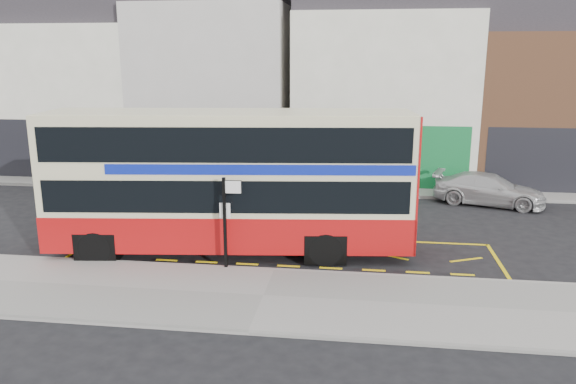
# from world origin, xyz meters

# --- Properties ---
(ground) EXTENTS (120.00, 120.00, 0.00)m
(ground) POSITION_xyz_m (0.00, 0.00, 0.00)
(ground) COLOR black
(ground) RESTS_ON ground
(pavement) EXTENTS (40.00, 4.00, 0.15)m
(pavement) POSITION_xyz_m (0.00, -2.30, 0.07)
(pavement) COLOR gray
(pavement) RESTS_ON ground
(kerb) EXTENTS (40.00, 0.15, 0.15)m
(kerb) POSITION_xyz_m (0.00, -0.38, 0.07)
(kerb) COLOR gray
(kerb) RESTS_ON ground
(far_pavement) EXTENTS (50.00, 3.00, 0.15)m
(far_pavement) POSITION_xyz_m (0.00, 11.00, 0.07)
(far_pavement) COLOR gray
(far_pavement) RESTS_ON ground
(road_markings) EXTENTS (14.00, 3.40, 0.01)m
(road_markings) POSITION_xyz_m (0.00, 1.60, 0.01)
(road_markings) COLOR yellow
(road_markings) RESTS_ON ground
(terrace_far_left) EXTENTS (8.00, 8.01, 10.80)m
(terrace_far_left) POSITION_xyz_m (-13.50, 14.99, 4.82)
(terrace_far_left) COLOR white
(terrace_far_left) RESTS_ON ground
(terrace_left) EXTENTS (8.00, 8.01, 11.80)m
(terrace_left) POSITION_xyz_m (-5.50, 14.99, 5.32)
(terrace_left) COLOR beige
(terrace_left) RESTS_ON ground
(terrace_green_shop) EXTENTS (9.00, 8.01, 11.30)m
(terrace_green_shop) POSITION_xyz_m (3.50, 14.99, 5.07)
(terrace_green_shop) COLOR white
(terrace_green_shop) RESTS_ON ground
(terrace_right) EXTENTS (9.00, 8.01, 10.30)m
(terrace_right) POSITION_xyz_m (12.50, 14.99, 4.57)
(terrace_right) COLOR #9D613E
(terrace_right) RESTS_ON ground
(double_decker_bus) EXTENTS (12.04, 4.02, 4.72)m
(double_decker_bus) POSITION_xyz_m (-1.70, 1.36, 2.48)
(double_decker_bus) COLOR beige
(double_decker_bus) RESTS_ON ground
(bus_stop_post) EXTENTS (0.70, 0.13, 2.80)m
(bus_stop_post) POSITION_xyz_m (-1.44, -0.39, 1.85)
(bus_stop_post) COLOR black
(bus_stop_post) RESTS_ON pavement
(car_silver) EXTENTS (3.94, 2.43, 1.25)m
(car_silver) POSITION_xyz_m (-9.80, 9.36, 0.63)
(car_silver) COLOR silver
(car_silver) RESTS_ON ground
(car_grey) EXTENTS (3.94, 1.82, 1.25)m
(car_grey) POSITION_xyz_m (-1.52, 9.14, 0.63)
(car_grey) COLOR #3A3D41
(car_grey) RESTS_ON ground
(car_white) EXTENTS (5.10, 3.21, 1.38)m
(car_white) POSITION_xyz_m (8.15, 8.92, 0.69)
(car_white) COLOR #BABABA
(car_white) RESTS_ON ground
(street_tree_left) EXTENTS (2.59, 2.59, 5.60)m
(street_tree_left) POSITION_xyz_m (-16.47, 12.01, 3.82)
(street_tree_left) COLOR black
(street_tree_left) RESTS_ON ground
(street_tree_right) EXTENTS (2.40, 2.40, 5.19)m
(street_tree_right) POSITION_xyz_m (7.66, 12.50, 3.54)
(street_tree_right) COLOR black
(street_tree_right) RESTS_ON ground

